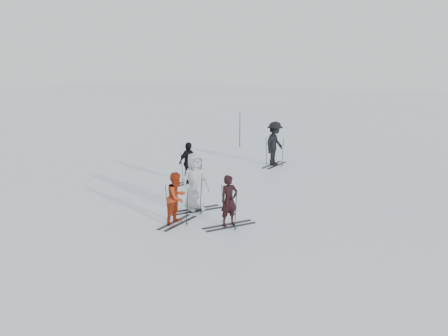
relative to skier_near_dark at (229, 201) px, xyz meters
The scene contains 12 objects.
ground 2.71m from the skier_near_dark, 137.53° to the left, with size 120.00×120.00×0.00m, color silver.
skier_near_dark is the anchor object (origin of this frame).
skier_red 1.57m from the skier_near_dark, 157.31° to the right, with size 0.75×0.58×1.54m, color #9E2E11.
skier_grey 1.88m from the skier_near_dark, 157.22° to the left, with size 0.91×0.60×1.87m, color #ABAFB5.
skier_uphill_left 5.42m from the skier_near_dark, 138.96° to the left, with size 0.93×0.39×1.59m, color black.
skier_uphill_far 8.67m from the skier_near_dark, 107.90° to the left, with size 1.28×0.74×1.99m, color black.
skis_near_dark 0.14m from the skier_near_dark, ahead, with size 0.89×1.69×1.23m, color black, non-canonical shape.
skis_red 1.58m from the skier_near_dark, 157.31° to the right, with size 0.87×1.64×1.19m, color black, non-canonical shape.
skis_grey 1.88m from the skier_near_dark, 157.22° to the left, with size 0.97×1.84×1.34m, color black, non-canonical shape.
skis_uphill_left 5.42m from the skier_near_dark, 138.96° to the left, with size 0.88×1.65×1.21m, color black, non-canonical shape.
skis_uphill_far 8.67m from the skier_near_dark, 107.90° to the left, with size 0.98×1.85×1.35m, color black, non-canonical shape.
piste_marker 13.07m from the skier_near_dark, 119.16° to the left, with size 0.04×0.04×1.99m, color black.
Camera 1 is at (9.25, -13.64, 4.89)m, focal length 40.00 mm.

